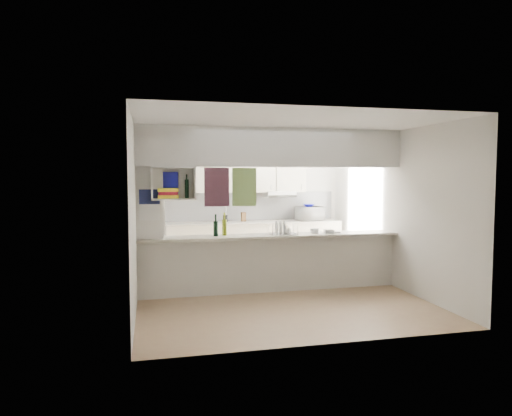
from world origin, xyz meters
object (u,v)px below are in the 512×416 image
object	(u,v)px
dish_rack	(283,229)
wine_bottles	(220,227)
microwave	(310,214)
bowl	(309,205)

from	to	relation	value
dish_rack	wine_bottles	bearing A→B (deg)	179.97
microwave	dish_rack	bearing A→B (deg)	45.14
microwave	bowl	bearing A→B (deg)	9.01
bowl	microwave	bearing A→B (deg)	23.80
microwave	bowl	distance (m)	0.18
microwave	bowl	world-z (taller)	bowl
bowl	dish_rack	bearing A→B (deg)	-119.59
wine_bottles	microwave	bearing A→B (deg)	42.41
microwave	dish_rack	distance (m)	2.41
microwave	wine_bottles	distance (m)	3.00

